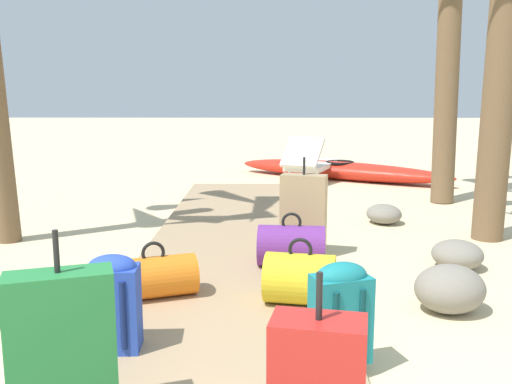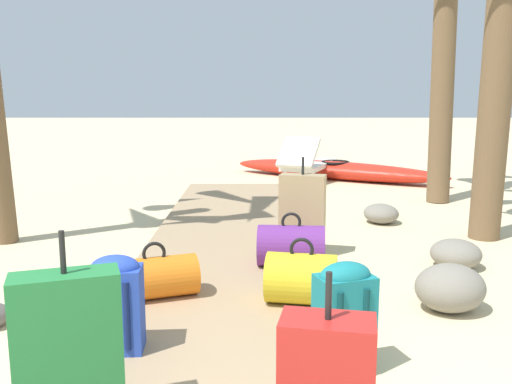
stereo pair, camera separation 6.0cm
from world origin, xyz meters
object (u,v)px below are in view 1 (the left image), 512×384
(suitcase_tan, at_px, (303,211))
(suitcase_green, at_px, (63,350))
(backpack_blue, at_px, (113,300))
(lounge_chair, at_px, (311,162))
(duffel_bag_purple, at_px, (291,246))
(duffel_bag_yellow, at_px, (300,278))
(kayak, at_px, (340,170))
(backpack_teal, at_px, (341,310))
(duffel_bag_orange, at_px, (154,277))

(suitcase_tan, distance_m, suitcase_green, 3.07)
(backpack_blue, bearing_deg, lounge_chair, 76.04)
(duffel_bag_purple, bearing_deg, duffel_bag_yellow, -88.72)
(duffel_bag_purple, xyz_separation_m, kayak, (1.10, 5.23, -0.10))
(backpack_teal, distance_m, suitcase_green, 1.39)
(duffel_bag_purple, height_order, kayak, duffel_bag_purple)
(backpack_teal, bearing_deg, duffel_bag_purple, 96.21)
(suitcase_tan, distance_m, duffel_bag_purple, 0.61)
(duffel_bag_yellow, relative_size, lounge_chair, 0.31)
(backpack_teal, xyz_separation_m, lounge_chair, (0.39, 6.65, -0.04))
(backpack_blue, distance_m, lounge_chair, 6.73)
(suitcase_tan, bearing_deg, backpack_blue, -119.47)
(suitcase_tan, height_order, backpack_teal, suitcase_tan)
(backpack_blue, height_order, lounge_chair, lounge_chair)
(backpack_teal, relative_size, kayak, 0.15)
(backpack_teal, xyz_separation_m, kayak, (0.92, 6.88, -0.21))
(duffel_bag_yellow, height_order, backpack_teal, backpack_teal)
(backpack_teal, height_order, suitcase_green, suitcase_green)
(suitcase_tan, xyz_separation_m, backpack_blue, (-1.19, -2.10, -0.05))
(lounge_chair, bearing_deg, kayak, 23.51)
(lounge_chair, bearing_deg, duffel_bag_purple, -96.55)
(lounge_chair, relative_size, kayak, 0.45)
(backpack_teal, distance_m, duffel_bag_orange, 1.49)
(duffel_bag_purple, bearing_deg, lounge_chair, 83.45)
(suitcase_tan, relative_size, suitcase_green, 0.97)
(suitcase_tan, xyz_separation_m, duffel_bag_orange, (-1.13, -1.29, -0.19))
(backpack_teal, bearing_deg, suitcase_green, -154.03)
(suitcase_tan, relative_size, kayak, 0.23)
(duffel_bag_purple, relative_size, backpack_blue, 1.05)
(kayak, bearing_deg, lounge_chair, -156.49)
(backpack_teal, height_order, duffel_bag_orange, backpack_teal)
(backpack_blue, height_order, kayak, backpack_blue)
(suitcase_green, distance_m, lounge_chair, 7.44)
(backpack_blue, xyz_separation_m, lounge_chair, (1.62, 6.53, -0.04))
(suitcase_tan, height_order, backpack_blue, suitcase_tan)
(suitcase_green, height_order, backpack_blue, suitcase_green)
(backpack_teal, distance_m, backpack_blue, 1.23)
(duffel_bag_yellow, bearing_deg, kayak, 79.87)
(backpack_teal, relative_size, backpack_blue, 1.00)
(lounge_chair, bearing_deg, backpack_teal, -93.40)
(duffel_bag_orange, bearing_deg, backpack_teal, -38.18)
(duffel_bag_orange, bearing_deg, duffel_bag_purple, 36.37)
(kayak, bearing_deg, duffel_bag_orange, -109.33)
(lounge_chair, bearing_deg, suitcase_green, -102.76)
(backpack_teal, bearing_deg, lounge_chair, 86.60)
(backpack_blue, relative_size, kayak, 0.15)
(lounge_chair, xyz_separation_m, kayak, (0.53, 0.23, -0.17))
(suitcase_green, relative_size, backpack_blue, 1.59)
(backpack_teal, height_order, duffel_bag_purple, backpack_teal)
(suitcase_tan, distance_m, backpack_teal, 2.21)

